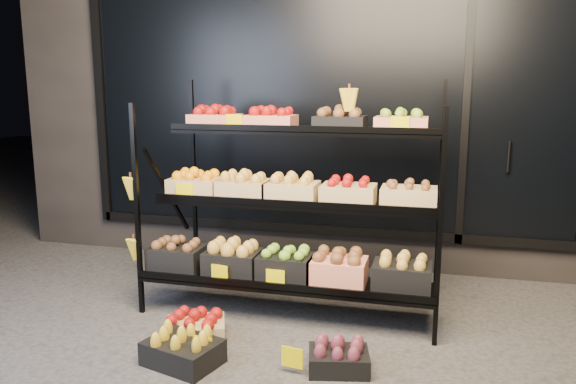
# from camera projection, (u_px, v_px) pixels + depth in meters

# --- Properties ---
(ground) EXTENTS (24.00, 24.00, 0.00)m
(ground) POSITION_uv_depth(u_px,v_px,m) (271.00, 339.00, 3.64)
(ground) COLOR #514F4C
(ground) RESTS_ON ground
(building) EXTENTS (6.00, 2.08, 3.50)m
(building) POSITION_uv_depth(u_px,v_px,m) (341.00, 72.00, 5.77)
(building) COLOR #2D2826
(building) RESTS_ON ground
(display_rack) EXTENTS (2.18, 1.02, 1.71)m
(display_rack) POSITION_uv_depth(u_px,v_px,m) (292.00, 202.00, 4.06)
(display_rack) COLOR black
(display_rack) RESTS_ON ground
(tag_floor_a) EXTENTS (0.13, 0.01, 0.12)m
(tag_floor_a) POSITION_uv_depth(u_px,v_px,m) (203.00, 353.00, 3.32)
(tag_floor_a) COLOR #E6D000
(tag_floor_a) RESTS_ON ground
(tag_floor_b) EXTENTS (0.13, 0.01, 0.12)m
(tag_floor_b) POSITION_uv_depth(u_px,v_px,m) (292.00, 364.00, 3.18)
(tag_floor_b) COLOR #E6D000
(tag_floor_b) RESTS_ON ground
(floor_crate_left) EXTENTS (0.45, 0.39, 0.19)m
(floor_crate_left) POSITION_uv_depth(u_px,v_px,m) (195.00, 327.00, 3.60)
(floor_crate_left) COLOR tan
(floor_crate_left) RESTS_ON ground
(floor_crate_midleft) EXTENTS (0.49, 0.41, 0.21)m
(floor_crate_midleft) POSITION_uv_depth(u_px,v_px,m) (183.00, 348.00, 3.29)
(floor_crate_midleft) COLOR black
(floor_crate_midleft) RESTS_ON ground
(floor_crate_right) EXTENTS (0.39, 0.32, 0.18)m
(floor_crate_right) POSITION_uv_depth(u_px,v_px,m) (339.00, 357.00, 3.22)
(floor_crate_right) COLOR black
(floor_crate_right) RESTS_ON ground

